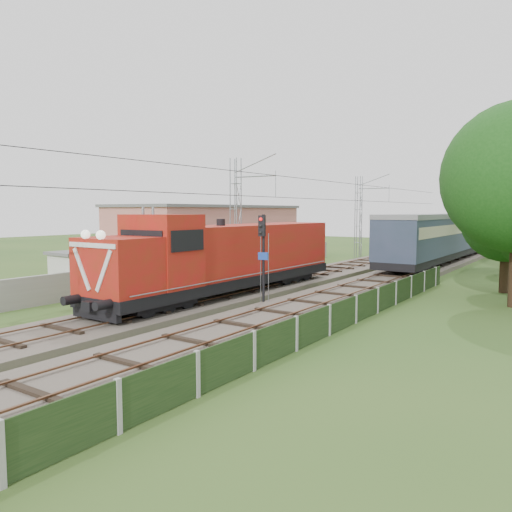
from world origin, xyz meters
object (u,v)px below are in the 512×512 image
Objects in this scene: coach_rake at (504,225)px; signal_post at (263,244)px; relay_hut at (76,274)px; locomotive at (227,256)px.

coach_rake is 21.52× the size of signal_post.
signal_post is at bearing 15.50° from relay_hut.
locomotive is at bearing -94.77° from coach_rake.
coach_rake reaches higher than relay_hut.
relay_hut is at bearing -100.97° from coach_rake.
coach_rake is 61.10m from signal_post.
signal_post is at bearing -91.88° from coach_rake.
relay_hut is at bearing -164.50° from signal_post.
locomotive is 60.19m from coach_rake.
relay_hut is (-12.40, -63.95, -1.42)m from coach_rake.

